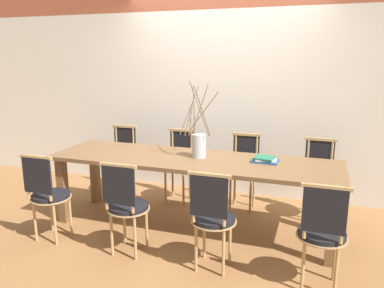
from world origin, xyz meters
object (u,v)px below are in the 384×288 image
chair_far_center (244,168)px  vase_centerpiece (199,144)px  dining_table (192,167)px  chair_near_center (212,215)px  book_stack (265,160)px

chair_far_center → vase_centerpiece: bearing=61.2°
dining_table → vase_centerpiece: size_ratio=3.78×
chair_near_center → chair_far_center: bearing=90.7°
chair_far_center → vase_centerpiece: size_ratio=1.14×
chair_near_center → vase_centerpiece: size_ratio=1.14×
dining_table → chair_far_center: bearing=60.4°
chair_far_center → book_stack: (0.32, -0.59, 0.29)m
dining_table → vase_centerpiece: 0.24m
chair_near_center → dining_table: bearing=120.6°
dining_table → chair_near_center: chair_near_center is taller
chair_far_center → vase_centerpiece: vase_centerpiece is taller
dining_table → book_stack: bearing=9.1°
chair_far_center → book_stack: chair_far_center is taller
dining_table → chair_near_center: size_ratio=3.31×
dining_table → chair_near_center: bearing=-59.4°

